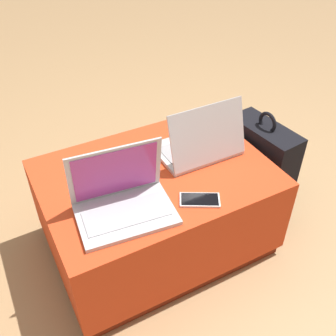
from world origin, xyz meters
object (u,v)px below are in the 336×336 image
(backpack, at_px, (261,168))
(laptop_near, at_px, (122,200))
(laptop_far, at_px, (200,144))
(cell_phone, at_px, (200,200))

(backpack, bearing_deg, laptop_near, 93.69)
(laptop_near, height_order, laptop_far, laptop_far)
(laptop_far, bearing_deg, cell_phone, 58.86)
(laptop_near, bearing_deg, backpack, 16.12)
(laptop_near, distance_m, cell_phone, 0.28)
(laptop_near, relative_size, backpack, 0.68)
(laptop_near, bearing_deg, cell_phone, -12.45)
(laptop_far, height_order, cell_phone, laptop_far)
(laptop_near, height_order, cell_phone, laptop_near)
(laptop_far, distance_m, cell_phone, 0.29)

